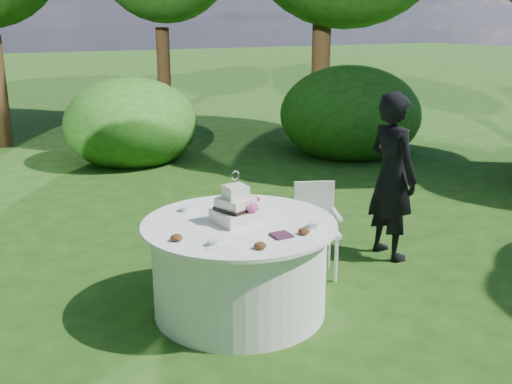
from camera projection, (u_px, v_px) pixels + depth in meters
ground at (240, 310)px, 4.97m from camera, size 80.00×80.00×0.00m
napkins at (281, 235)px, 4.44m from camera, size 0.14×0.14×0.02m
feather_plume at (235, 243)px, 4.30m from camera, size 0.48×0.07×0.01m
guest at (392, 176)px, 5.88m from camera, size 0.40×0.61×1.67m
table at (240, 267)px, 4.86m from camera, size 1.56×1.56×0.77m
cake at (236, 208)px, 4.72m from camera, size 0.36×0.36×0.43m
chair at (316, 221)px, 5.55m from camera, size 0.49×0.49×0.87m
votives at (238, 224)px, 4.64m from camera, size 0.94×0.94×0.04m
petal_cups at (249, 227)px, 4.58m from camera, size 1.04×1.10×0.05m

